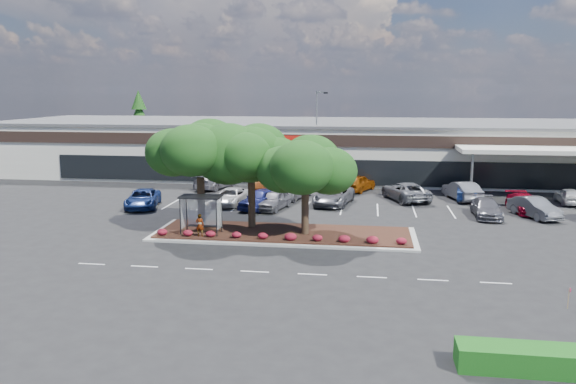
# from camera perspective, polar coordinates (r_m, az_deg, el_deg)

# --- Properties ---
(ground) EXTENTS (160.00, 160.00, 0.00)m
(ground) POSITION_cam_1_polar(r_m,az_deg,el_deg) (34.75, 1.85, -6.21)
(ground) COLOR black
(ground) RESTS_ON ground
(retail_store) EXTENTS (80.40, 25.20, 6.25)m
(retail_store) POSITION_cam_1_polar(r_m,az_deg,el_deg) (67.45, 5.20, 4.55)
(retail_store) COLOR beige
(retail_store) RESTS_ON ground
(landscape_island) EXTENTS (18.00, 6.00, 0.26)m
(landscape_island) POSITION_cam_1_polar(r_m,az_deg,el_deg) (38.79, -0.42, -4.25)
(landscape_island) COLOR #A1A19C
(landscape_island) RESTS_ON ground
(lane_markings) EXTENTS (33.12, 20.06, 0.01)m
(lane_markings) POSITION_cam_1_polar(r_m,az_deg,el_deg) (44.80, 3.18, -2.43)
(lane_markings) COLOR silver
(lane_markings) RESTS_ON ground
(shrub_row) EXTENTS (17.00, 0.80, 0.50)m
(shrub_row) POSITION_cam_1_polar(r_m,az_deg,el_deg) (36.68, -0.92, -4.49)
(shrub_row) COLOR maroon
(shrub_row) RESTS_ON landscape_island
(bus_shelter) EXTENTS (2.75, 1.55, 2.59)m
(bus_shelter) POSITION_cam_1_polar(r_m,az_deg,el_deg) (38.51, -8.78, -1.15)
(bus_shelter) COLOR black
(bus_shelter) RESTS_ON landscape_island
(island_tree_west) EXTENTS (7.20, 7.20, 7.89)m
(island_tree_west) POSITION_cam_1_polar(r_m,az_deg,el_deg) (39.79, -8.89, 1.99)
(island_tree_west) COLOR #1D3E14
(island_tree_west) RESTS_ON landscape_island
(island_tree_mid) EXTENTS (6.60, 6.60, 7.32)m
(island_tree_mid) POSITION_cam_1_polar(r_m,az_deg,el_deg) (39.63, -3.74, 1.64)
(island_tree_mid) COLOR #1D3E14
(island_tree_mid) RESTS_ON landscape_island
(island_tree_east) EXTENTS (5.80, 5.80, 6.50)m
(island_tree_east) POSITION_cam_1_polar(r_m,az_deg,el_deg) (37.59, 1.76, 0.56)
(island_tree_east) COLOR #1D3E14
(island_tree_east) RESTS_ON landscape_island
(hedge_south_east) EXTENTS (6.00, 1.30, 0.90)m
(hedge_south_east) POSITION_cam_1_polar(r_m,az_deg,el_deg) (22.64, 24.49, -15.28)
(hedge_south_east) COLOR #0E5312
(hedge_south_east) RESTS_ON ground
(conifer_north_west) EXTENTS (4.40, 4.40, 10.00)m
(conifer_north_west) POSITION_cam_1_polar(r_m,az_deg,el_deg) (86.13, -14.84, 6.73)
(conifer_north_west) COLOR #1D3E14
(conifer_north_west) RESTS_ON ground
(person_waiting) EXTENTS (0.58, 0.39, 1.54)m
(person_waiting) POSITION_cam_1_polar(r_m,az_deg,el_deg) (37.84, -8.94, -3.34)
(person_waiting) COLOR #594C47
(person_waiting) RESTS_ON landscape_island
(light_pole) EXTENTS (1.41, 0.76, 9.81)m
(light_pole) POSITION_cam_1_polar(r_m,az_deg,el_deg) (60.36, 2.99, 5.04)
(light_pole) COLOR #A1A19C
(light_pole) RESTS_ON ground
(survey_stake) EXTENTS (0.08, 0.14, 1.00)m
(survey_stake) POSITION_cam_1_polar(r_m,az_deg,el_deg) (29.03, 26.65, -9.38)
(survey_stake) COLOR #9A7D50
(survey_stake) RESTS_ON ground
(car_0) EXTENTS (3.68, 5.85, 1.51)m
(car_0) POSITION_cam_1_polar(r_m,az_deg,el_deg) (49.43, -14.53, -0.66)
(car_0) COLOR navy
(car_0) RESTS_ON ground
(car_1) EXTENTS (2.85, 5.29, 1.41)m
(car_1) POSITION_cam_1_polar(r_m,az_deg,el_deg) (49.30, -5.82, -0.47)
(car_1) COLOR #B1B1B1
(car_1) RESTS_ON ground
(car_2) EXTENTS (3.52, 5.32, 1.68)m
(car_2) POSITION_cam_1_polar(r_m,az_deg,el_deg) (47.33, -2.82, -0.71)
(car_2) COLOR navy
(car_2) RESTS_ON ground
(car_3) EXTENTS (2.88, 4.93, 1.58)m
(car_3) POSITION_cam_1_polar(r_m,az_deg,el_deg) (47.11, -1.47, -0.82)
(car_3) COLOR #5B5B63
(car_3) RESTS_ON ground
(car_4) EXTENTS (3.71, 6.25, 1.63)m
(car_4) POSITION_cam_1_polar(r_m,az_deg,el_deg) (49.18, 4.67, -0.34)
(car_4) COLOR #515258
(car_4) RESTS_ON ground
(car_6) EXTENTS (2.12, 4.97, 1.43)m
(car_6) POSITION_cam_1_polar(r_m,az_deg,el_deg) (46.90, 19.51, -1.56)
(car_6) COLOR #57565D
(car_6) RESTS_ON ground
(car_7) EXTENTS (2.41, 5.15, 1.45)m
(car_7) POSITION_cam_1_polar(r_m,az_deg,el_deg) (49.88, 22.91, -1.08)
(car_7) COLOR maroon
(car_7) RESTS_ON ground
(car_8) EXTENTS (3.41, 5.08, 1.58)m
(car_8) POSITION_cam_1_polar(r_m,az_deg,el_deg) (48.13, 23.75, -1.46)
(car_8) COLOR #505157
(car_8) RESTS_ON ground
(car_9) EXTENTS (3.84, 6.22, 1.68)m
(car_9) POSITION_cam_1_polar(r_m,az_deg,el_deg) (57.56, -7.39, 1.19)
(car_9) COLOR slate
(car_9) RESTS_ON ground
(car_10) EXTENTS (2.91, 4.74, 1.51)m
(car_10) POSITION_cam_1_polar(r_m,az_deg,el_deg) (54.18, -3.00, 0.60)
(car_10) COLOR #6B2E0E
(car_10) RESTS_ON ground
(car_11) EXTENTS (2.54, 4.78, 1.50)m
(car_11) POSITION_cam_1_polar(r_m,az_deg,el_deg) (55.25, 0.75, 0.80)
(car_11) COLOR navy
(car_11) RESTS_ON ground
(car_12) EXTENTS (4.24, 6.29, 1.60)m
(car_12) POSITION_cam_1_polar(r_m,az_deg,el_deg) (51.95, 0.32, 0.25)
(car_12) COLOR slate
(car_12) RESTS_ON ground
(car_13) EXTENTS (3.76, 5.32, 1.68)m
(car_13) POSITION_cam_1_polar(r_m,az_deg,el_deg) (55.89, 7.15, 0.93)
(car_13) COLOR #783505
(car_13) RESTS_ON ground
(car_14) EXTENTS (4.79, 6.60, 1.67)m
(car_14) POSITION_cam_1_polar(r_m,az_deg,el_deg) (51.98, 11.83, 0.07)
(car_14) COLOR slate
(car_14) RESTS_ON ground
(car_15) EXTENTS (3.13, 5.47, 1.70)m
(car_15) POSITION_cam_1_polar(r_m,az_deg,el_deg) (53.50, 17.25, 0.13)
(car_15) COLOR slate
(car_15) RESTS_ON ground
(car_16) EXTENTS (2.33, 4.87, 1.54)m
(car_16) POSITION_cam_1_polar(r_m,az_deg,el_deg) (53.50, 17.69, 0.02)
(car_16) COLOR navy
(car_16) RESTS_ON ground
(car_17) EXTENTS (1.86, 4.26, 1.43)m
(car_17) POSITION_cam_1_polar(r_m,az_deg,el_deg) (55.18, 26.64, -0.35)
(car_17) COLOR silver
(car_17) RESTS_ON ground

